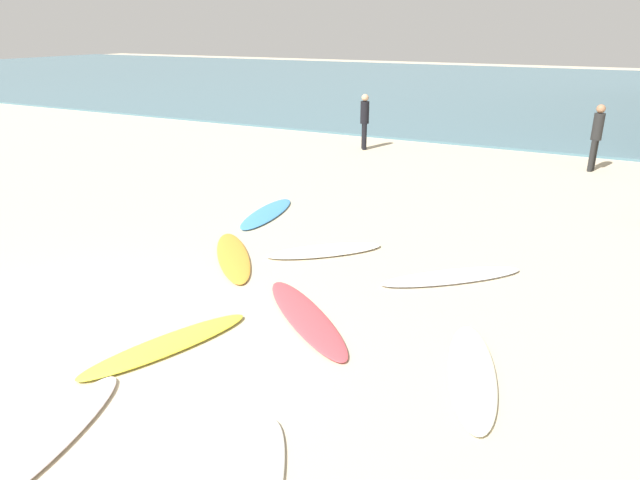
{
  "coord_description": "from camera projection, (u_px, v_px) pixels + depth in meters",
  "views": [
    {
      "loc": [
        5.51,
        -3.78,
        3.81
      ],
      "look_at": [
        1.26,
        4.45,
        0.3
      ],
      "focal_mm": 31.86,
      "sensor_mm": 36.0,
      "label": 1
    }
  ],
  "objects": [
    {
      "name": "ocean_water",
      "position": [
        524.0,
        88.0,
        36.2
      ],
      "size": [
        120.0,
        40.0,
        0.08
      ],
      "primitive_type": "cube",
      "color": "slate",
      "rests_on": "ground_plane"
    },
    {
      "name": "surfboard_3",
      "position": [
        233.0,
        256.0,
        9.89
      ],
      "size": [
        1.96,
        2.15,
        0.07
      ],
      "primitive_type": "ellipsoid",
      "rotation": [
        0.0,
        0.0,
        0.72
      ],
      "color": "gold",
      "rests_on": "ground_plane"
    },
    {
      "name": "ground_plane",
      "position": [
        59.0,
        362.0,
        6.85
      ],
      "size": [
        120.0,
        120.0,
        0.0
      ],
      "primitive_type": "plane",
      "color": "beige"
    },
    {
      "name": "surfboard_4",
      "position": [
        325.0,
        250.0,
        10.13
      ],
      "size": [
        1.94,
        1.86,
        0.09
      ],
      "primitive_type": "ellipsoid",
      "rotation": [
        0.0,
        0.0,
        2.32
      ],
      "color": "white",
      "rests_on": "ground_plane"
    },
    {
      "name": "surfboard_5",
      "position": [
        167.0,
        345.0,
        7.14
      ],
      "size": [
        1.25,
        2.33,
        0.09
      ],
      "primitive_type": "ellipsoid",
      "rotation": [
        0.0,
        0.0,
        2.79
      ],
      "color": "yellow",
      "rests_on": "ground_plane"
    },
    {
      "name": "beachgoer_far",
      "position": [
        597.0,
        134.0,
        15.5
      ],
      "size": [
        0.34,
        0.34,
        1.83
      ],
      "rotation": [
        0.0,
        0.0,
        1.35
      ],
      "color": "black",
      "rests_on": "ground_plane"
    },
    {
      "name": "surfboard_2",
      "position": [
        452.0,
        276.0,
        9.08
      ],
      "size": [
        2.15,
        2.0,
        0.09
      ],
      "primitive_type": "ellipsoid",
      "rotation": [
        0.0,
        0.0,
        2.3
      ],
      "color": "white",
      "rests_on": "ground_plane"
    },
    {
      "name": "surfboard_6",
      "position": [
        306.0,
        317.0,
        7.84
      ],
      "size": [
        2.24,
        1.99,
        0.07
      ],
      "primitive_type": "ellipsoid",
      "rotation": [
        0.0,
        0.0,
        0.88
      ],
      "color": "#DC474F",
      "rests_on": "ground_plane"
    },
    {
      "name": "surfboard_7",
      "position": [
        267.0,
        213.0,
        12.16
      ],
      "size": [
        0.9,
        2.31,
        0.07
      ],
      "primitive_type": "ellipsoid",
      "rotation": [
        0.0,
        0.0,
        3.28
      ],
      "color": "#4492D8",
      "rests_on": "ground_plane"
    },
    {
      "name": "surfboard_1",
      "position": [
        472.0,
        373.0,
        6.56
      ],
      "size": [
        1.14,
        2.29,
        0.09
      ],
      "primitive_type": "ellipsoid",
      "rotation": [
        0.0,
        0.0,
        0.28
      ],
      "color": "#E9ECCF",
      "rests_on": "ground_plane"
    },
    {
      "name": "beachgoer_mid",
      "position": [
        365.0,
        119.0,
        18.29
      ],
      "size": [
        0.38,
        0.38,
        1.77
      ],
      "rotation": [
        0.0,
        0.0,
        2.11
      ],
      "color": "black",
      "rests_on": "ground_plane"
    },
    {
      "name": "surfboard_8",
      "position": [
        51.0,
        437.0,
        5.55
      ],
      "size": [
        0.94,
        2.16,
        0.08
      ],
      "primitive_type": "ellipsoid",
      "rotation": [
        0.0,
        0.0,
        3.36
      ],
      "color": "silver",
      "rests_on": "ground_plane"
    }
  ]
}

